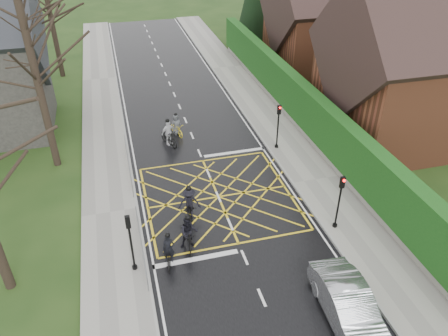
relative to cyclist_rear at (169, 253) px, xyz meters
name	(u,v)px	position (x,y,z in m)	size (l,w,h in m)	color
ground	(218,197)	(3.47, 4.35, -0.55)	(120.00, 120.00, 0.00)	#1A3210
road	(218,197)	(3.47, 4.35, -0.55)	(9.00, 80.00, 0.01)	black
sidewalk_right	(315,180)	(9.47, 4.35, -0.48)	(3.00, 80.00, 0.15)	gray
sidewalk_left	(110,213)	(-2.53, 4.35, -0.48)	(3.00, 80.00, 0.15)	gray
stone_wall	(302,128)	(11.22, 10.35, -0.20)	(0.50, 38.00, 0.70)	slate
hedge	(305,105)	(11.22, 10.35, 1.55)	(0.90, 38.00, 2.80)	#113E12
house_near	(420,69)	(18.22, 8.35, 4.17)	(11.80, 9.80, 11.30)	brown
house_far	(324,21)	(18.22, 22.35, 3.81)	(9.80, 8.80, 10.30)	brown
tree_near	(27,40)	(-5.53, 10.35, 7.36)	(9.24, 9.24, 11.44)	black
railing_south	(141,242)	(-1.18, 0.85, 0.23)	(0.05, 5.04, 1.03)	slate
railing_north	(128,160)	(-1.18, 8.35, 0.23)	(0.05, 6.04, 1.03)	slate
traffic_light_ne	(278,127)	(8.57, 8.55, 1.11)	(0.24, 0.31, 3.21)	black
traffic_light_se	(339,203)	(8.57, 0.15, 1.11)	(0.24, 0.31, 3.21)	black
traffic_light_sw	(131,244)	(-1.63, -0.14, 1.11)	(0.24, 0.31, 3.21)	black
cyclist_rear	(169,253)	(0.00, 0.00, 0.00)	(0.91, 1.84, 1.71)	black
cyclist_back	(189,236)	(1.09, 0.74, 0.18)	(0.95, 2.00, 1.95)	black
cyclist_mid	(190,206)	(1.57, 3.00, 0.17)	(1.27, 2.13, 1.97)	black
cyclist_front	(169,136)	(1.71, 10.99, 0.16)	(1.29, 1.99, 1.94)	black
cyclist_lead	(177,127)	(2.48, 12.33, 0.01)	(1.08, 1.79, 1.65)	yellow
car	(349,307)	(6.41, -5.10, 0.24)	(1.68, 4.81, 1.58)	#B4B6BC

